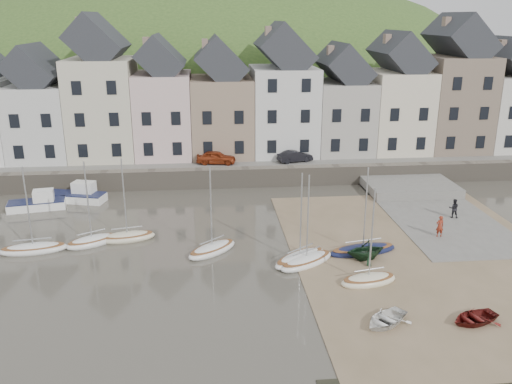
{
  "coord_description": "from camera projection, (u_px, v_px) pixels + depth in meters",
  "views": [
    {
      "loc": [
        -3.52,
        -31.65,
        15.43
      ],
      "look_at": [
        0.0,
        6.0,
        3.0
      ],
      "focal_mm": 37.53,
      "sensor_mm": 36.0,
      "label": 1
    }
  ],
  "objects": [
    {
      "name": "person_red",
      "position": [
        440.0,
        226.0,
        38.88
      ],
      "size": [
        0.6,
        0.41,
        1.6
      ],
      "primitive_type": "imported",
      "rotation": [
        0.0,
        0.0,
        3.19
      ],
      "color": "maroon",
      "rests_on": "slipway"
    },
    {
      "name": "sailboat_4",
      "position": [
        300.0,
        258.0,
        35.32
      ],
      "size": [
        4.42,
        3.82,
        6.32
      ],
      "color": "white",
      "rests_on": "ground"
    },
    {
      "name": "car_left",
      "position": [
        216.0,
        157.0,
        52.57
      ],
      "size": [
        4.0,
        2.06,
        1.3
      ],
      "primitive_type": "imported",
      "rotation": [
        0.0,
        0.0,
        1.43
      ],
      "color": "maroon",
      "rests_on": "quay_street"
    },
    {
      "name": "townhouse_terrace",
      "position": [
        257.0,
        98.0,
        55.63
      ],
      "size": [
        61.05,
        8.0,
        13.93
      ],
      "color": "silver",
      "rests_on": "quay_land"
    },
    {
      "name": "sailboat_7",
      "position": [
        369.0,
        280.0,
        32.38
      ],
      "size": [
        3.83,
        2.21,
        6.32
      ],
      "color": "beige",
      "rests_on": "ground"
    },
    {
      "name": "motorboat_2",
      "position": [
        77.0,
        195.0,
        46.8
      ],
      "size": [
        5.5,
        3.01,
        1.7
      ],
      "color": "white",
      "rests_on": "ground"
    },
    {
      "name": "sailboat_1",
      "position": [
        92.0,
        241.0,
        37.96
      ],
      "size": [
        3.94,
        3.15,
        6.32
      ],
      "color": "white",
      "rests_on": "ground"
    },
    {
      "name": "sailboat_3",
      "position": [
        212.0,
        249.0,
        36.65
      ],
      "size": [
        4.03,
        3.77,
        6.32
      ],
      "color": "white",
      "rests_on": "ground"
    },
    {
      "name": "quay_street",
      "position": [
        243.0,
        161.0,
        53.97
      ],
      "size": [
        70.0,
        7.0,
        0.1
      ],
      "primitive_type": "cube",
      "color": "slate",
      "rests_on": "quay_land"
    },
    {
      "name": "car_right",
      "position": [
        295.0,
        156.0,
        53.29
      ],
      "size": [
        3.69,
        2.08,
        1.15
      ],
      "primitive_type": "imported",
      "rotation": [
        0.0,
        0.0,
        1.83
      ],
      "color": "black",
      "rests_on": "quay_street"
    },
    {
      "name": "seawall",
      "position": [
        245.0,
        177.0,
        50.86
      ],
      "size": [
        70.0,
        1.2,
        1.8
      ],
      "primitive_type": "cube",
      "color": "slate",
      "rests_on": "ground"
    },
    {
      "name": "motorboat_0",
      "position": [
        38.0,
        203.0,
        44.83
      ],
      "size": [
        4.83,
        2.54,
        1.7
      ],
      "color": "white",
      "rests_on": "ground"
    },
    {
      "name": "ground",
      "position": [
        265.0,
        264.0,
        35.06
      ],
      "size": [
        160.0,
        160.0,
        0.0
      ],
      "primitive_type": "plane",
      "color": "#4D483C",
      "rests_on": "ground"
    },
    {
      "name": "rowboat_green",
      "position": [
        366.0,
        250.0,
        35.35
      ],
      "size": [
        3.04,
        2.75,
        1.4
      ],
      "primitive_type": "imported",
      "rotation": [
        0.0,
        0.0,
        -1.38
      ],
      "color": "black",
      "rests_on": "beach"
    },
    {
      "name": "rowboat_white",
      "position": [
        386.0,
        319.0,
        27.99
      ],
      "size": [
        3.46,
        3.28,
        0.58
      ],
      "primitive_type": "imported",
      "rotation": [
        0.0,
        0.0,
        -0.94
      ],
      "color": "white",
      "rests_on": "beach"
    },
    {
      "name": "slipway",
      "position": [
        435.0,
        213.0,
        43.94
      ],
      "size": [
        8.0,
        18.0,
        0.12
      ],
      "primitive_type": "cube",
      "color": "slate",
      "rests_on": "ground"
    },
    {
      "name": "beach",
      "position": [
        427.0,
        257.0,
        36.03
      ],
      "size": [
        18.0,
        26.0,
        0.06
      ],
      "primitive_type": "cube",
      "color": "#766447",
      "rests_on": "ground"
    },
    {
      "name": "sailboat_5",
      "position": [
        363.0,
        250.0,
        36.56
      ],
      "size": [
        5.08,
        2.42,
        6.32
      ],
      "color": "#141A40",
      "rests_on": "ground"
    },
    {
      "name": "rowboat_red",
      "position": [
        474.0,
        318.0,
        28.16
      ],
      "size": [
        3.18,
        2.68,
        0.56
      ],
      "primitive_type": "imported",
      "rotation": [
        0.0,
        0.0,
        -1.26
      ],
      "color": "maroon",
      "rests_on": "beach"
    },
    {
      "name": "person_dark",
      "position": [
        454.0,
        208.0,
        42.58
      ],
      "size": [
        0.89,
        0.78,
        1.56
      ],
      "primitive_type": "imported",
      "rotation": [
        0.0,
        0.0,
        2.86
      ],
      "color": "black",
      "rests_on": "slipway"
    },
    {
      "name": "hillside",
      "position": [
        201.0,
        210.0,
        96.99
      ],
      "size": [
        134.4,
        84.0,
        84.0
      ],
      "color": "#345321",
      "rests_on": "ground"
    },
    {
      "name": "sailboat_2",
      "position": [
        127.0,
        237.0,
        38.72
      ],
      "size": [
        4.18,
        2.27,
        6.32
      ],
      "color": "beige",
      "rests_on": "ground"
    },
    {
      "name": "sailboat_6",
      "position": [
        307.0,
        261.0,
        34.91
      ],
      "size": [
        4.46,
        3.63,
        6.32
      ],
      "color": "white",
      "rests_on": "ground"
    },
    {
      "name": "sailboat_0",
      "position": [
        34.0,
        248.0,
        36.74
      ],
      "size": [
        4.68,
        2.12,
        6.32
      ],
      "color": "white",
      "rests_on": "ground"
    },
    {
      "name": "quay_land",
      "position": [
        236.0,
        143.0,
        65.1
      ],
      "size": [
        90.0,
        30.0,
        1.5
      ],
      "primitive_type": "cube",
      "color": "#345321",
      "rests_on": "ground"
    }
  ]
}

